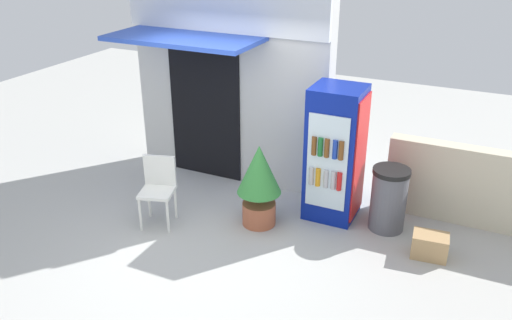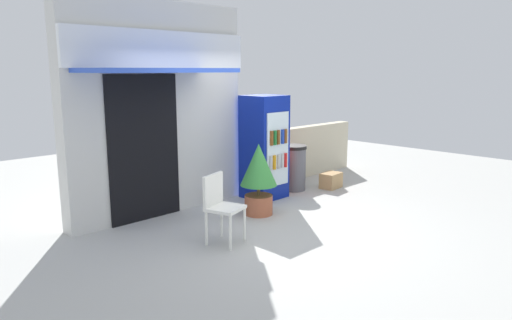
{
  "view_description": "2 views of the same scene",
  "coord_description": "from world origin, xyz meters",
  "views": [
    {
      "loc": [
        3.0,
        -4.84,
        3.62
      ],
      "look_at": [
        0.48,
        0.51,
        0.93
      ],
      "focal_mm": 37.13,
      "sensor_mm": 36.0,
      "label": 1
    },
    {
      "loc": [
        -4.4,
        -4.31,
        2.2
      ],
      "look_at": [
        0.46,
        0.58,
        0.86
      ],
      "focal_mm": 32.59,
      "sensor_mm": 36.0,
      "label": 2
    }
  ],
  "objects": [
    {
      "name": "stone_boundary_wall",
      "position": [
        3.16,
        1.74,
        0.52
      ],
      "size": [
        2.58,
        0.22,
        1.05
      ],
      "primitive_type": "cube",
      "color": "beige",
      "rests_on": "ground"
    },
    {
      "name": "trash_bin",
      "position": [
        2.02,
        1.16,
        0.42
      ],
      "size": [
        0.47,
        0.47,
        0.83
      ],
      "color": "#595960",
      "rests_on": "ground"
    },
    {
      "name": "ground",
      "position": [
        0.0,
        0.0,
        0.0
      ],
      "size": [
        16.0,
        16.0,
        0.0
      ],
      "primitive_type": "plane",
      "color": "#B2B2AD"
    },
    {
      "name": "cardboard_box",
      "position": [
        2.62,
        0.75,
        0.14
      ],
      "size": [
        0.43,
        0.33,
        0.29
      ],
      "primitive_type": "cube",
      "rotation": [
        0.0,
        0.0,
        0.1
      ],
      "color": "tan",
      "rests_on": "ground"
    },
    {
      "name": "potted_plant_near_shop",
      "position": [
        0.5,
        0.56,
        0.64
      ],
      "size": [
        0.56,
        0.56,
        1.1
      ],
      "color": "#AD5B3D",
      "rests_on": "ground"
    },
    {
      "name": "storefront_building",
      "position": [
        -0.51,
        1.69,
        1.64
      ],
      "size": [
        3.02,
        1.27,
        3.2
      ],
      "color": "silver",
      "rests_on": "ground"
    },
    {
      "name": "drink_cooler",
      "position": [
        1.28,
        1.19,
        0.89
      ],
      "size": [
        0.66,
        0.68,
        1.78
      ],
      "color": "navy",
      "rests_on": "ground"
    },
    {
      "name": "plastic_chair",
      "position": [
        -0.69,
        0.07,
        0.53
      ],
      "size": [
        0.52,
        0.51,
        0.89
      ],
      "color": "white",
      "rests_on": "ground"
    }
  ]
}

